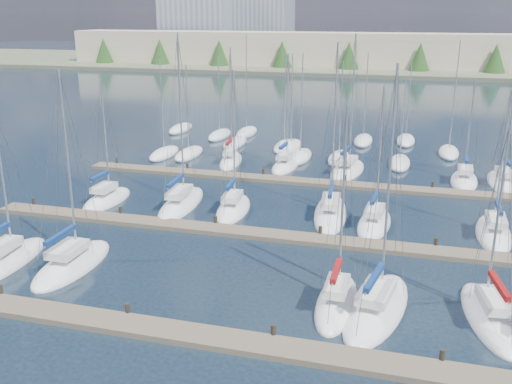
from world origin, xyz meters
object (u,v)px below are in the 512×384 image
(sailboat_o, at_px, (285,166))
(sailboat_h, at_px, (107,200))
(sailboat_m, at_px, (493,233))
(sailboat_d, at_px, (337,302))
(sailboat_q, at_px, (464,181))
(sailboat_n, at_px, (231,161))
(sailboat_b, at_px, (8,261))
(sailboat_p, at_px, (347,170))
(sailboat_e, at_px, (377,308))
(sailboat_i, at_px, (181,203))
(sailboat_r, at_px, (502,183))
(sailboat_k, at_px, (330,213))
(sailboat_j, at_px, (233,209))
(sailboat_f, at_px, (488,317))
(sailboat_c, at_px, (72,264))
(sailboat_l, at_px, (374,223))

(sailboat_o, bearing_deg, sailboat_h, -126.86)
(sailboat_o, relative_size, sailboat_h, 1.07)
(sailboat_m, height_order, sailboat_o, sailboat_o)
(sailboat_d, bearing_deg, sailboat_m, 54.50)
(sailboat_q, bearing_deg, sailboat_n, -178.95)
(sailboat_b, bearing_deg, sailboat_q, 38.61)
(sailboat_m, height_order, sailboat_p, sailboat_p)
(sailboat_e, bearing_deg, sailboat_i, 151.73)
(sailboat_r, relative_size, sailboat_b, 1.19)
(sailboat_h, bearing_deg, sailboat_r, 24.01)
(sailboat_k, bearing_deg, sailboat_i, 178.98)
(sailboat_q, distance_m, sailboat_j, 23.24)
(sailboat_q, height_order, sailboat_m, sailboat_m)
(sailboat_e, bearing_deg, sailboat_p, 110.08)
(sailboat_f, height_order, sailboat_h, sailboat_h)
(sailboat_c, bearing_deg, sailboat_i, 80.29)
(sailboat_p, bearing_deg, sailboat_e, -73.02)
(sailboat_d, height_order, sailboat_h, sailboat_d)
(sailboat_n, xyz_separation_m, sailboat_m, (24.95, -14.67, -0.02))
(sailboat_j, relative_size, sailboat_b, 1.08)
(sailboat_j, xyz_separation_m, sailboat_p, (7.58, 14.33, -0.00))
(sailboat_p, xyz_separation_m, sailboat_o, (-6.49, -0.05, 0.01))
(sailboat_n, bearing_deg, sailboat_m, -38.13)
(sailboat_p, bearing_deg, sailboat_o, -172.77)
(sailboat_e, bearing_deg, sailboat_h, 161.66)
(sailboat_l, bearing_deg, sailboat_k, 162.49)
(sailboat_o, bearing_deg, sailboat_i, -109.36)
(sailboat_d, bearing_deg, sailboat_e, -0.16)
(sailboat_n, distance_m, sailboat_h, 16.55)
(sailboat_j, bearing_deg, sailboat_h, 178.15)
(sailboat_j, bearing_deg, sailboat_q, 30.68)
(sailboat_n, xyz_separation_m, sailboat_b, (-5.97, -28.37, -0.03))
(sailboat_j, height_order, sailboat_c, sailboat_c)
(sailboat_n, bearing_deg, sailboat_d, -69.02)
(sailboat_r, relative_size, sailboat_m, 1.18)
(sailboat_o, bearing_deg, sailboat_m, -34.71)
(sailboat_l, bearing_deg, sailboat_o, 128.63)
(sailboat_d, bearing_deg, sailboat_k, 99.87)
(sailboat_d, relative_size, sailboat_h, 1.03)
(sailboat_m, relative_size, sailboat_o, 0.91)
(sailboat_b, bearing_deg, sailboat_o, 62.61)
(sailboat_i, bearing_deg, sailboat_o, 64.25)
(sailboat_l, relative_size, sailboat_b, 1.01)
(sailboat_m, distance_m, sailboat_e, 15.34)
(sailboat_n, bearing_deg, sailboat_r, -9.38)
(sailboat_p, height_order, sailboat_h, sailboat_p)
(sailboat_o, height_order, sailboat_e, sailboat_e)
(sailboat_l, bearing_deg, sailboat_j, -178.15)
(sailboat_k, xyz_separation_m, sailboat_b, (-18.81, -14.78, -0.01))
(sailboat_b, xyz_separation_m, sailboat_e, (23.54, 0.26, 0.01))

